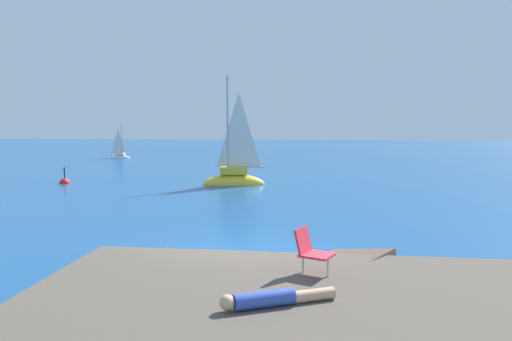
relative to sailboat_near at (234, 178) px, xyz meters
name	(u,v)px	position (x,y,z in m)	size (l,w,h in m)	color
ground_plane	(247,255)	(2.50, -13.04, -0.33)	(160.00, 160.00, 0.00)	navy
shore_ledge	(291,309)	(3.76, -16.96, -0.06)	(8.35, 4.62, 0.55)	brown
boulder_seaward	(150,271)	(0.63, -14.56, -0.33)	(1.15, 0.92, 0.63)	#4F463D
boulder_inland	(350,277)	(4.86, -14.42, -0.33)	(1.57, 1.25, 0.86)	brown
sailboat_near	(234,178)	(0.00, 0.00, 0.00)	(3.35, 1.58, 6.09)	yellow
sailboat_far	(120,156)	(-13.19, 16.91, -0.14)	(1.86, 0.66, 3.43)	white
person_sunbather	(273,298)	(3.53, -17.59, 0.33)	(1.64, 0.91, 0.25)	#334CB2
beach_chair	(311,249)	(4.05, -16.01, 0.66)	(0.74, 0.68, 0.80)	#E03342
marker_buoy	(65,183)	(-8.92, -0.61, -0.32)	(0.56, 0.56, 1.13)	red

